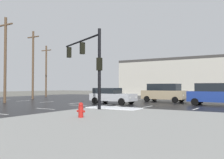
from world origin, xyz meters
name	(u,v)px	position (x,y,z in m)	size (l,w,h in m)	color
ground_plane	(91,104)	(0.00, 0.00, 0.00)	(120.00, 120.00, 0.00)	slate
road_asphalt	(91,104)	(0.00, 0.00, 0.01)	(44.00, 44.00, 0.02)	black
sidewalk_corner	(174,141)	(12.00, -12.00, 0.07)	(18.00, 18.00, 0.14)	#9E9E99
snow_strip_curbside	(114,108)	(5.00, -4.00, 0.17)	(4.00, 1.60, 0.06)	white
lane_markings	(93,105)	(1.20, -1.38, 0.02)	(36.15, 36.15, 0.01)	silver
traffic_signal_mast	(88,57)	(2.88, -4.36, 4.05)	(5.88, 3.15, 5.74)	black
fire_hydrant	(81,110)	(6.30, -9.49, 0.54)	(0.48, 0.26, 0.79)	red
strip_building_background	(175,77)	(-0.01, 27.34, 3.47)	(20.42, 8.00, 6.94)	beige
sedan_silver	(111,96)	(1.66, 1.12, 0.85)	(4.58, 2.13, 1.58)	#B7BABF
suv_tan	(164,92)	(5.05, 6.84, 1.09)	(4.92, 2.39, 2.03)	tan
suv_blue	(216,94)	(10.78, 4.47, 1.09)	(4.86, 2.22, 2.03)	navy
utility_pole_mid	(5,58)	(-8.89, -3.28, 4.78)	(2.20, 0.28, 9.12)	brown
utility_pole_far	(33,64)	(-12.58, 3.61, 4.91)	(2.20, 0.28, 9.38)	brown
utility_pole_distant	(46,70)	(-17.11, 10.36, 4.57)	(2.20, 0.28, 8.72)	brown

